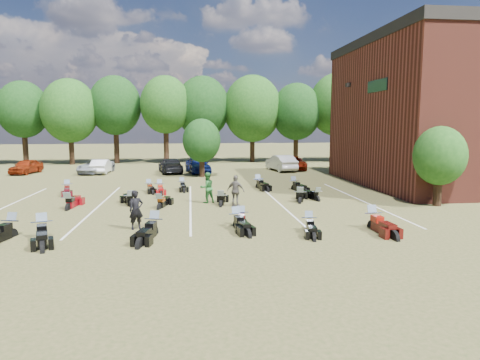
{
  "coord_description": "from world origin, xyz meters",
  "views": [
    {
      "loc": [
        -2.96,
        -20.76,
        4.46
      ],
      "look_at": [
        -0.08,
        4.0,
        1.2
      ],
      "focal_mm": 32.0,
      "sensor_mm": 36.0,
      "label": 1
    }
  ],
  "objects": [
    {
      "name": "motorcycle_4",
      "position": [
        1.95,
        -3.63,
        0.0
      ],
      "size": [
        0.95,
        2.14,
        1.15
      ],
      "primitive_type": null,
      "rotation": [
        0.0,
        0.0,
        -0.14
      ],
      "color": "black",
      "rests_on": "ground"
    },
    {
      "name": "young_tree_midfield",
      "position": [
        -2.0,
        15.5,
        3.09
      ],
      "size": [
        3.2,
        3.2,
        4.7
      ],
      "color": "black",
      "rests_on": "ground"
    },
    {
      "name": "car_6",
      "position": [
        7.13,
        20.34,
        0.66
      ],
      "size": [
        2.61,
        4.91,
        1.31
      ],
      "primitive_type": "imported",
      "rotation": [
        0.0,
        0.0,
        -0.09
      ],
      "color": "#5A1005",
      "rests_on": "ground"
    },
    {
      "name": "person_grey",
      "position": [
        -0.53,
        2.05,
        0.86
      ],
      "size": [
        1.09,
        0.87,
        1.73
      ],
      "primitive_type": "imported",
      "rotation": [
        0.0,
        0.0,
        2.62
      ],
      "color": "#555049",
      "rests_on": "ground"
    },
    {
      "name": "motorcycle_10",
      "position": [
        -1.34,
        2.23,
        0.0
      ],
      "size": [
        1.05,
        2.32,
        1.24
      ],
      "primitive_type": null,
      "rotation": [
        0.0,
        0.0,
        2.98
      ],
      "color": "black",
      "rests_on": "ground"
    },
    {
      "name": "person_black",
      "position": [
        -5.29,
        -2.52,
        0.84
      ],
      "size": [
        0.72,
        0.62,
        1.68
      ],
      "primitive_type": "imported",
      "rotation": [
        0.0,
        0.0,
        0.42
      ],
      "color": "black",
      "rests_on": "ground"
    },
    {
      "name": "car_7",
      "position": [
        13.04,
        19.31,
        0.65
      ],
      "size": [
        2.43,
        4.71,
        1.31
      ],
      "primitive_type": "imported",
      "rotation": [
        0.0,
        0.0,
        3.28
      ],
      "color": "#3C3E42",
      "rests_on": "ground"
    },
    {
      "name": "car_4",
      "position": [
        -2.29,
        18.68,
        0.75
      ],
      "size": [
        2.62,
        4.66,
        1.5
      ],
      "primitive_type": "imported",
      "rotation": [
        0.0,
        0.0,
        0.2
      ],
      "color": "navy",
      "rests_on": "ground"
    },
    {
      "name": "motorcycle_12",
      "position": [
        4.37,
        3.18,
        0.0
      ],
      "size": [
        1.06,
        2.16,
        1.15
      ],
      "primitive_type": null,
      "rotation": [
        0.0,
        0.0,
        3.34
      ],
      "color": "black",
      "rests_on": "ground"
    },
    {
      "name": "tree_line",
      "position": [
        -1.0,
        29.0,
        6.31
      ],
      "size": [
        56.0,
        6.0,
        9.79
      ],
      "color": "black",
      "rests_on": "ground"
    },
    {
      "name": "motorcycle_18",
      "position": [
        1.77,
        8.69,
        0.0
      ],
      "size": [
        1.19,
        2.47,
        1.32
      ],
      "primitive_type": null,
      "rotation": [
        0.0,
        0.0,
        0.19
      ],
      "color": "black",
      "rests_on": "ground"
    },
    {
      "name": "car_5",
      "position": [
        5.7,
        19.45,
        0.77
      ],
      "size": [
        2.41,
        4.87,
        1.53
      ],
      "primitive_type": "imported",
      "rotation": [
        0.0,
        0.0,
        3.32
      ],
      "color": "beige",
      "rests_on": "ground"
    },
    {
      "name": "motorcycle_8",
      "position": [
        -4.63,
        1.86,
        0.0
      ],
      "size": [
        1.2,
        2.2,
        1.17
      ],
      "primitive_type": null,
      "rotation": [
        0.0,
        0.0,
        2.88
      ],
      "color": "black",
      "rests_on": "ground"
    },
    {
      "name": "motorcycle_2",
      "position": [
        -4.47,
        -3.59,
        0.0
      ],
      "size": [
        1.29,
        2.54,
        1.35
      ],
      "primitive_type": null,
      "rotation": [
        0.0,
        0.0,
        -0.22
      ],
      "color": "black",
      "rests_on": "ground"
    },
    {
      "name": "young_tree_near_building",
      "position": [
        10.5,
        1.0,
        2.75
      ],
      "size": [
        2.8,
        2.8,
        4.16
      ],
      "color": "black",
      "rests_on": "ground"
    },
    {
      "name": "motorcycle_0",
      "position": [
        -10.09,
        -3.27,
        0.0
      ],
      "size": [
        1.3,
        2.56,
        1.36
      ],
      "primitive_type": null,
      "rotation": [
        0.0,
        0.0,
        -0.22
      ],
      "color": "black",
      "rests_on": "ground"
    },
    {
      "name": "motorcycle_7",
      "position": [
        -9.37,
        2.14,
        0.0
      ],
      "size": [
        0.91,
        2.42,
        1.33
      ],
      "primitive_type": null,
      "rotation": [
        0.0,
        0.0,
        3.08
      ],
      "color": "maroon",
      "rests_on": "ground"
    },
    {
      "name": "car_3",
      "position": [
        -4.79,
        18.92,
        0.68
      ],
      "size": [
        2.64,
        4.91,
        1.35
      ],
      "primitive_type": "imported",
      "rotation": [
        0.0,
        0.0,
        3.31
      ],
      "color": "black",
      "rests_on": "ground"
    },
    {
      "name": "motorcycle_14",
      "position": [
        -10.97,
        7.88,
        0.0
      ],
      "size": [
        1.22,
        2.28,
        1.21
      ],
      "primitive_type": null,
      "rotation": [
        0.0,
        0.0,
        0.25
      ],
      "color": "#3F0911",
      "rests_on": "ground"
    },
    {
      "name": "motorcycle_20",
      "position": [
        1.75,
        8.68,
        0.0
      ],
      "size": [
        1.18,
        2.34,
        1.25
      ],
      "primitive_type": null,
      "rotation": [
        0.0,
        0.0,
        0.22
      ],
      "color": "black",
      "rests_on": "ground"
    },
    {
      "name": "motorcycle_13",
      "position": [
        3.23,
        2.7,
        0.0
      ],
      "size": [
        1.49,
        2.47,
        1.31
      ],
      "primitive_type": null,
      "rotation": [
        0.0,
        0.0,
        2.8
      ],
      "color": "black",
      "rests_on": "ground"
    },
    {
      "name": "car_1",
      "position": [
        -11.03,
        19.26,
        0.64
      ],
      "size": [
        1.41,
        3.91,
        1.28
      ],
      "primitive_type": "imported",
      "rotation": [
        0.0,
        0.0,
        3.13
      ],
      "color": "silver",
      "rests_on": "ground"
    },
    {
      "name": "car_2",
      "position": [
        -11.59,
        19.41,
        0.64
      ],
      "size": [
        2.98,
        4.92,
        1.28
      ],
      "primitive_type": "imported",
      "rotation": [
        0.0,
        0.0,
        -0.2
      ],
      "color": "#93979B",
      "rests_on": "ground"
    },
    {
      "name": "motorcycle_6",
      "position": [
        4.78,
        -3.58,
        0.0
      ],
      "size": [
        0.92,
        2.54,
        1.4
      ],
      "primitive_type": null,
      "rotation": [
        0.0,
        0.0,
        0.05
      ],
      "color": "#420B09",
      "rests_on": "ground"
    },
    {
      "name": "motorcycle_16",
      "position": [
        -3.56,
        8.67,
        0.0
      ],
      "size": [
        0.86,
        2.09,
        1.13
      ],
      "primitive_type": null,
      "rotation": [
        0.0,
        0.0,
        0.11
      ],
      "color": "black",
      "rests_on": "ground"
    },
    {
      "name": "motorcycle_9",
      "position": [
        -6.23,
        2.65,
        0.0
      ],
      "size": [
        1.4,
        2.42,
        1.28
      ],
      "primitive_type": null,
      "rotation": [
        0.0,
        0.0,
        3.45
      ],
      "color": "black",
      "rests_on": "ground"
    },
    {
      "name": "car_0",
      "position": [
        -17.76,
        19.75,
        0.66
      ],
      "size": [
        2.18,
        4.09,
        1.32
      ],
      "primitive_type": "imported",
      "rotation": [
        0.0,
        0.0,
        -0.17
      ],
      "color": "maroon",
      "rests_on": "ground"
    },
    {
      "name": "parking_lines",
      "position": [
        -3.0,
        3.0,
        0.01
      ],
      "size": [
        20.1,
        14.0,
        0.01
      ],
      "color": "silver",
      "rests_on": "ground"
    },
    {
      "name": "ground",
      "position": [
        0.0,
        0.0,
        0.0
      ],
      "size": [
        160.0,
        160.0,
        0.0
      ],
      "primitive_type": "plane",
      "color": "brown",
      "rests_on": "ground"
    },
    {
      "name": "motorcycle_5",
      "position": [
        -0.76,
        -2.3,
        0.0
      ],
      "size": [
        0.79,
        2.16,
        1.19
      ],
      "primitive_type": null,
      "rotation": [
        0.0,
        0.0,
        -0.05
      ],
      "color": "black",
      "rests_on": "ground"
    },
    {
      "name": "motorcycle_3",
      "position": [
        -1.01,
        -2.72,
        0.0
      ],
      "size": [
        1.11,
        2.34,
        1.25
      ],
      "primitive_type": null,
      "rotation": [
        0.0,
        0.0,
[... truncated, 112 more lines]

